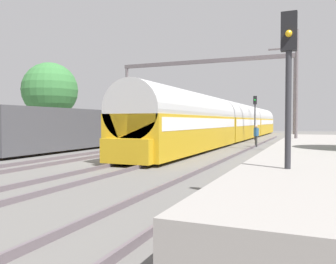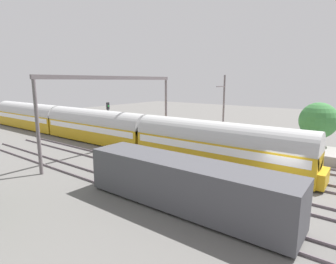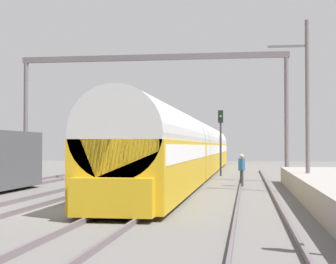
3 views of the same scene
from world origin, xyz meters
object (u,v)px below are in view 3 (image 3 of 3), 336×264
Objects in this scene: passenger_train at (194,148)px; person_crossing at (242,167)px; railway_signal_far at (221,134)px; catenary_gantry at (152,85)px.

passenger_train reaches higher than person_crossing.
person_crossing is at bearing -81.05° from railway_signal_far.
passenger_train is 2.20m from railway_signal_far.
passenger_train is 7.51m from catenary_gantry.
railway_signal_far is at bearing -151.75° from person_crossing.
person_crossing is at bearing -70.92° from passenger_train.
person_crossing is 0.10× the size of catenary_gantry.
catenary_gantry reaches higher than passenger_train.
railway_signal_far is at bearing 56.17° from catenary_gantry.
catenary_gantry is at bearing -106.92° from person_crossing.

